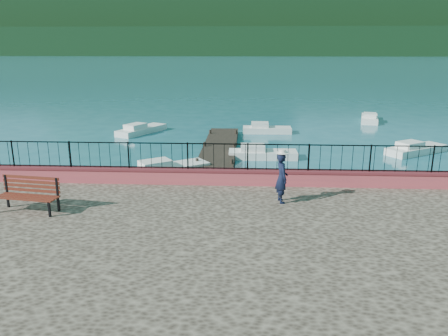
# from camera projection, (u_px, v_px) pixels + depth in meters

# --- Properties ---
(ground) EXTENTS (2000.00, 2000.00, 0.00)m
(ground) POSITION_uv_depth(u_px,v_px,m) (256.00, 261.00, 12.91)
(ground) COLOR #19596B
(ground) RESTS_ON ground
(parapet) EXTENTS (28.00, 0.46, 0.58)m
(parapet) POSITION_uv_depth(u_px,v_px,m) (256.00, 177.00, 16.07)
(parapet) COLOR #C04549
(parapet) RESTS_ON promenade
(railing) EXTENTS (27.00, 0.05, 0.95)m
(railing) POSITION_uv_depth(u_px,v_px,m) (256.00, 157.00, 15.86)
(railing) COLOR black
(railing) RESTS_ON parapet
(dock) EXTENTS (2.00, 16.00, 0.30)m
(dock) POSITION_uv_depth(u_px,v_px,m) (217.00, 157.00, 24.52)
(dock) COLOR #2D231C
(dock) RESTS_ON ground
(far_forest) EXTENTS (900.00, 60.00, 18.00)m
(far_forest) POSITION_uv_depth(u_px,v_px,m) (249.00, 42.00, 298.98)
(far_forest) COLOR black
(far_forest) RESTS_ON ground
(foothills) EXTENTS (900.00, 120.00, 44.00)m
(foothills) POSITION_uv_depth(u_px,v_px,m) (249.00, 26.00, 353.18)
(foothills) COLOR black
(foothills) RESTS_ON ground
(companion_hill) EXTENTS (448.00, 384.00, 180.00)m
(companion_hill) POSITION_uv_depth(u_px,v_px,m) (426.00, 51.00, 539.99)
(companion_hill) COLOR #142D23
(companion_hill) RESTS_ON ground
(park_bench) EXTENTS (2.00, 0.90, 1.07)m
(park_bench) POSITION_uv_depth(u_px,v_px,m) (29.00, 202.00, 13.46)
(park_bench) COLOR black
(park_bench) RESTS_ON promenade
(person) EXTENTS (0.52, 0.67, 1.65)m
(person) POSITION_uv_depth(u_px,v_px,m) (282.00, 178.00, 14.14)
(person) COLOR black
(person) RESTS_ON promenade
(hat) EXTENTS (0.44, 0.44, 0.12)m
(hat) POSITION_uv_depth(u_px,v_px,m) (283.00, 151.00, 13.90)
(hat) COLOR white
(hat) RESTS_ON person
(boat_0) EXTENTS (4.18, 3.47, 0.80)m
(boat_0) POSITION_uv_depth(u_px,v_px,m) (167.00, 166.00, 21.66)
(boat_0) COLOR white
(boat_0) RESTS_ON ground
(boat_1) EXTENTS (3.87, 1.37, 0.80)m
(boat_1) POSITION_uv_depth(u_px,v_px,m) (263.00, 151.00, 24.73)
(boat_1) COLOR white
(boat_1) RESTS_ON ground
(boat_2) EXTENTS (4.09, 3.27, 0.80)m
(boat_2) POSITION_uv_depth(u_px,v_px,m) (416.00, 147.00, 25.83)
(boat_2) COLOR white
(boat_2) RESTS_ON ground
(boat_3) EXTENTS (3.14, 4.37, 0.80)m
(boat_3) POSITION_uv_depth(u_px,v_px,m) (142.00, 128.00, 31.88)
(boat_3) COLOR white
(boat_3) RESTS_ON ground
(boat_4) EXTENTS (3.52, 1.31, 0.80)m
(boat_4) POSITION_uv_depth(u_px,v_px,m) (267.00, 127.00, 31.99)
(boat_4) COLOR silver
(boat_4) RESTS_ON ground
(boat_5) EXTENTS (2.29, 4.34, 0.80)m
(boat_5) POSITION_uv_depth(u_px,v_px,m) (370.00, 117.00, 36.91)
(boat_5) COLOR white
(boat_5) RESTS_ON ground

